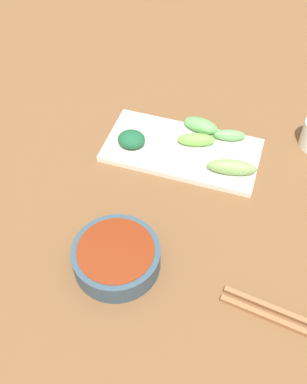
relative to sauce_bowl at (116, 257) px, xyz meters
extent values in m
cube|color=brown|center=(0.15, -0.03, -0.03)|extent=(2.10, 2.10, 0.02)
cylinder|color=#304757|center=(0.00, 0.00, 0.00)|extent=(0.14, 0.14, 0.04)
cylinder|color=maroon|center=(0.00, 0.00, 0.00)|extent=(0.12, 0.12, 0.03)
cube|color=silver|center=(0.27, -0.03, -0.02)|extent=(0.14, 0.29, 0.01)
ellipsoid|color=#76A158|center=(0.24, -0.13, 0.00)|extent=(0.04, 0.09, 0.03)
ellipsoid|color=#195433|center=(0.25, 0.06, 0.00)|extent=(0.05, 0.06, 0.03)
ellipsoid|color=#5CA855|center=(0.33, -0.05, 0.00)|extent=(0.04, 0.07, 0.03)
ellipsoid|color=#6BB246|center=(0.29, -0.05, 0.00)|extent=(0.04, 0.08, 0.03)
ellipsoid|color=#60A15A|center=(0.32, -0.11, 0.00)|extent=(0.03, 0.07, 0.02)
cube|color=#8F5D3A|center=(-0.02, -0.28, -0.02)|extent=(0.04, 0.23, 0.01)
cube|color=#8F5D3A|center=(-0.01, -0.28, -0.02)|extent=(0.04, 0.23, 0.01)
camera|label=1|loc=(-0.33, -0.17, 0.60)|focal=42.32mm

